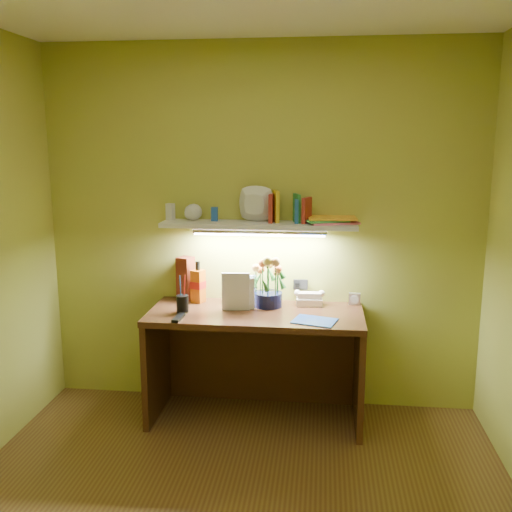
{
  "coord_description": "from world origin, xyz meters",
  "views": [
    {
      "loc": [
        0.42,
        -2.35,
        1.85
      ],
      "look_at": [
        -0.02,
        1.35,
        1.09
      ],
      "focal_mm": 40.0,
      "sensor_mm": 36.0,
      "label": 1
    }
  ],
  "objects_px": {
    "desk": "(256,366)",
    "flower_bouquet": "(268,282)",
    "telephone": "(309,297)",
    "whisky_bottle": "(198,282)",
    "desk_clock": "(355,299)"
  },
  "relations": [
    {
      "from": "desk",
      "to": "flower_bouquet",
      "type": "bearing_deg",
      "value": 63.7
    },
    {
      "from": "telephone",
      "to": "flower_bouquet",
      "type": "bearing_deg",
      "value": -169.74
    },
    {
      "from": "desk",
      "to": "whisky_bottle",
      "type": "bearing_deg",
      "value": 156.44
    },
    {
      "from": "flower_bouquet",
      "to": "whisky_bottle",
      "type": "xyz_separation_m",
      "value": [
        -0.49,
        0.05,
        -0.02
      ]
    },
    {
      "from": "desk",
      "to": "flower_bouquet",
      "type": "distance_m",
      "value": 0.56
    },
    {
      "from": "flower_bouquet",
      "to": "telephone",
      "type": "height_order",
      "value": "flower_bouquet"
    },
    {
      "from": "flower_bouquet",
      "to": "desk",
      "type": "bearing_deg",
      "value": -116.3
    },
    {
      "from": "flower_bouquet",
      "to": "telephone",
      "type": "xyz_separation_m",
      "value": [
        0.28,
        0.07,
        -0.12
      ]
    },
    {
      "from": "flower_bouquet",
      "to": "telephone",
      "type": "bearing_deg",
      "value": 13.44
    },
    {
      "from": "flower_bouquet",
      "to": "desk_clock",
      "type": "bearing_deg",
      "value": 11.0
    },
    {
      "from": "flower_bouquet",
      "to": "telephone",
      "type": "relative_size",
      "value": 1.93
    },
    {
      "from": "desk",
      "to": "whisky_bottle",
      "type": "xyz_separation_m",
      "value": [
        -0.42,
        0.18,
        0.52
      ]
    },
    {
      "from": "desk",
      "to": "whisky_bottle",
      "type": "height_order",
      "value": "whisky_bottle"
    },
    {
      "from": "flower_bouquet",
      "to": "desk_clock",
      "type": "distance_m",
      "value": 0.61
    },
    {
      "from": "desk",
      "to": "telephone",
      "type": "bearing_deg",
      "value": 30.58
    }
  ]
}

